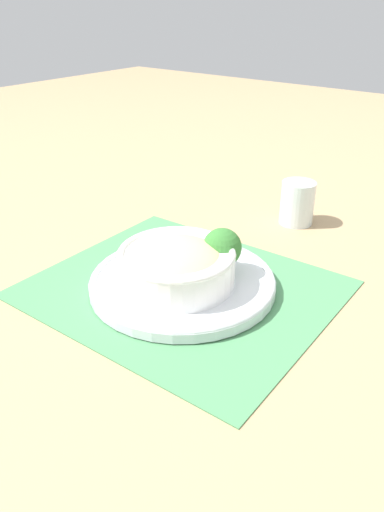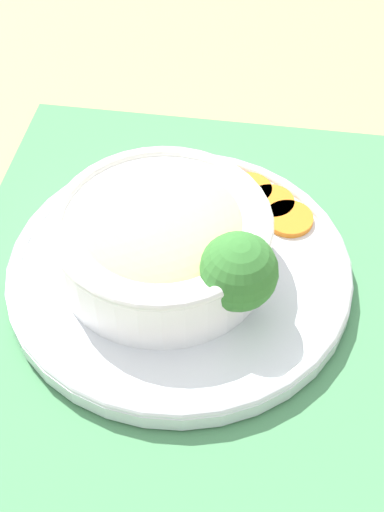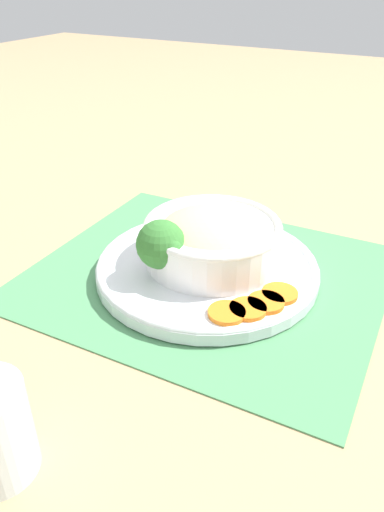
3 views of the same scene
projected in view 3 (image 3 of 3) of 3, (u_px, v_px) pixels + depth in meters
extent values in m
plane|color=tan|center=(207.00, 276.00, 0.70)|extent=(4.00, 4.00, 0.00)
cube|color=#4C8C59|center=(207.00, 275.00, 0.70)|extent=(0.48, 0.42, 0.00)
cylinder|color=silver|center=(207.00, 269.00, 0.70)|extent=(0.31, 0.31, 0.02)
torus|color=silver|center=(207.00, 264.00, 0.69)|extent=(0.31, 0.31, 0.01)
cylinder|color=white|center=(211.00, 242.00, 0.69)|extent=(0.19, 0.19, 0.05)
torus|color=white|center=(211.00, 225.00, 0.68)|extent=(0.19, 0.19, 0.01)
ellipsoid|color=beige|center=(211.00, 234.00, 0.68)|extent=(0.15, 0.15, 0.06)
cylinder|color=#84AD5B|center=(162.00, 268.00, 0.66)|extent=(0.03, 0.03, 0.02)
sphere|color=#387A33|center=(161.00, 244.00, 0.64)|extent=(0.07, 0.07, 0.07)
sphere|color=#387A33|center=(170.00, 247.00, 0.63)|extent=(0.03, 0.03, 0.03)
sphere|color=#387A33|center=(153.00, 237.00, 0.65)|extent=(0.03, 0.03, 0.03)
cylinder|color=orange|center=(227.00, 313.00, 0.59)|extent=(0.05, 0.05, 0.01)
cylinder|color=orange|center=(248.00, 309.00, 0.60)|extent=(0.05, 0.05, 0.01)
cylinder|color=orange|center=(266.00, 302.00, 0.61)|extent=(0.05, 0.05, 0.01)
cylinder|color=orange|center=(280.00, 294.00, 0.63)|extent=(0.05, 0.05, 0.01)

